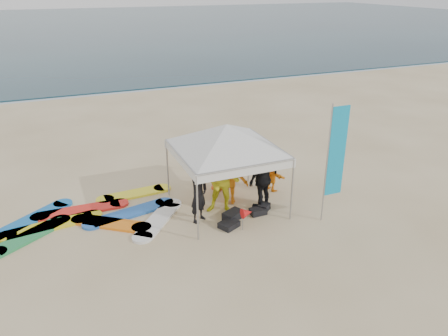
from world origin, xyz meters
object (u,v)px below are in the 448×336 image
at_px(person_orange_b, 221,163).
at_px(canopy_tent, 227,125).
at_px(person_black_b, 263,178).
at_px(marker_pennant, 247,213).
at_px(person_black_a, 199,194).
at_px(feather_flag, 336,153).
at_px(surfboard_spread, 90,217).
at_px(person_yellow, 223,181).
at_px(person_seated, 272,175).
at_px(person_orange_a, 230,177).

distance_m(person_orange_b, canopy_tent, 1.99).
relative_size(person_black_b, marker_pennant, 3.00).
height_order(person_black_a, person_orange_b, person_orange_b).
xyz_separation_m(feather_flag, surfboard_spread, (-6.18, 2.55, -1.92)).
height_order(person_yellow, marker_pennant, person_yellow).
distance_m(person_orange_b, marker_pennant, 2.54).
xyz_separation_m(person_yellow, marker_pennant, (0.23, -1.10, -0.48)).
relative_size(person_yellow, marker_pennant, 3.05).
bearing_deg(marker_pennant, canopy_tent, 90.19).
relative_size(person_seated, canopy_tent, 0.27).
relative_size(feather_flag, surfboard_spread, 0.63).
relative_size(feather_flag, marker_pennant, 5.20).
distance_m(person_black_a, feather_flag, 3.79).
height_order(person_seated, feather_flag, feather_flag).
distance_m(marker_pennant, surfboard_spread, 4.42).
distance_m(person_black_b, marker_pennant, 1.38).
xyz_separation_m(person_black_b, person_orange_b, (-0.66, 1.59, -0.06)).
height_order(feather_flag, marker_pennant, feather_flag).
bearing_deg(person_orange_b, person_orange_a, 69.91).
bearing_deg(person_yellow, feather_flag, -0.32).
distance_m(person_yellow, person_black_b, 1.18).
bearing_deg(person_orange_b, surfboard_spread, -10.99).
bearing_deg(person_orange_b, person_black_b, 97.49).
xyz_separation_m(person_black_a, canopy_tent, (1.01, 0.47, 1.71)).
relative_size(person_black_a, canopy_tent, 0.42).
height_order(person_black_b, person_seated, person_black_b).
distance_m(person_black_a, person_black_b, 1.95).
distance_m(person_yellow, canopy_tent, 1.59).
relative_size(person_black_a, person_seated, 1.59).
bearing_deg(marker_pennant, surfboard_spread, 150.03).
distance_m(person_orange_a, surfboard_spread, 4.13).
distance_m(person_black_a, canopy_tent, 2.04).
distance_m(person_black_b, surfboard_spread, 5.00).
height_order(person_orange_a, feather_flag, feather_flag).
bearing_deg(person_orange_b, marker_pennant, 68.63).
xyz_separation_m(person_black_b, surfboard_spread, (-4.74, 1.28, -0.92)).
height_order(feather_flag, surfboard_spread, feather_flag).
xyz_separation_m(person_orange_a, person_black_b, (0.74, -0.68, 0.12)).
height_order(person_black_b, canopy_tent, canopy_tent).
xyz_separation_m(person_yellow, feather_flag, (2.60, -1.45, 0.98)).
relative_size(person_seated, feather_flag, 0.31).
bearing_deg(person_black_a, person_orange_a, -5.93).
bearing_deg(marker_pennant, person_orange_a, 83.12).
height_order(person_black_b, surfboard_spread, person_black_b).
bearing_deg(person_black_b, person_seated, -153.55).
bearing_deg(person_black_a, person_orange_b, 15.64).
bearing_deg(person_yellow, person_orange_b, 99.21).
bearing_deg(feather_flag, person_seated, 105.84).
xyz_separation_m(marker_pennant, surfboard_spread, (-3.81, 2.20, -0.46)).
xyz_separation_m(person_orange_a, surfboard_spread, (-4.00, 0.60, -0.81)).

